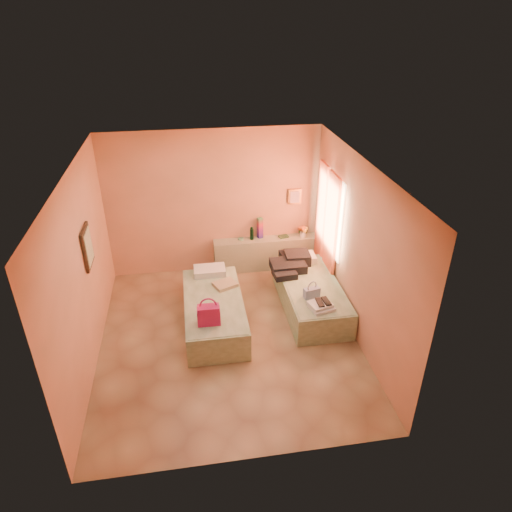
# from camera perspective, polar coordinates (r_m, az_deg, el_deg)

# --- Properties ---
(ground) EXTENTS (4.50, 4.50, 0.00)m
(ground) POSITION_cam_1_polar(r_m,az_deg,el_deg) (7.43, -3.43, -10.16)
(ground) COLOR #9F8A5F
(ground) RESTS_ON ground
(room_walls) EXTENTS (4.02, 4.51, 2.81)m
(room_walls) POSITION_cam_1_polar(r_m,az_deg,el_deg) (6.98, -2.68, 4.44)
(room_walls) COLOR tan
(room_walls) RESTS_ON ground
(headboard_ledge) EXTENTS (2.05, 0.30, 0.65)m
(headboard_ledge) POSITION_cam_1_polar(r_m,az_deg,el_deg) (9.09, 1.21, 0.34)
(headboard_ledge) COLOR gray
(headboard_ledge) RESTS_ON ground
(bed_left) EXTENTS (0.90, 2.00, 0.50)m
(bed_left) POSITION_cam_1_polar(r_m,az_deg,el_deg) (7.58, -5.27, -6.93)
(bed_left) COLOR #A9C19B
(bed_left) RESTS_ON ground
(bed_right) EXTENTS (0.90, 2.00, 0.50)m
(bed_right) POSITION_cam_1_polar(r_m,az_deg,el_deg) (7.99, 6.84, -4.96)
(bed_right) COLOR #A9C19B
(bed_right) RESTS_ON ground
(water_bottle) EXTENTS (0.08, 0.08, 0.26)m
(water_bottle) POSITION_cam_1_polar(r_m,az_deg,el_deg) (8.86, -0.53, 2.82)
(water_bottle) COLOR #14381D
(water_bottle) RESTS_ON headboard_ledge
(rainbow_box) EXTENTS (0.12, 0.12, 0.42)m
(rainbow_box) POSITION_cam_1_polar(r_m,az_deg,el_deg) (8.90, 0.50, 3.53)
(rainbow_box) COLOR #A61450
(rainbow_box) RESTS_ON headboard_ledge
(small_dish) EXTENTS (0.16, 0.16, 0.03)m
(small_dish) POSITION_cam_1_polar(r_m,az_deg,el_deg) (8.91, -1.92, 2.15)
(small_dish) COLOR #4D8E6F
(small_dish) RESTS_ON headboard_ledge
(green_book) EXTENTS (0.20, 0.17, 0.03)m
(green_book) POSITION_cam_1_polar(r_m,az_deg,el_deg) (9.01, 3.47, 2.45)
(green_book) COLOR #27492A
(green_book) RESTS_ON headboard_ledge
(flower_vase) EXTENTS (0.25, 0.25, 0.27)m
(flower_vase) POSITION_cam_1_polar(r_m,az_deg,el_deg) (9.02, 5.90, 3.20)
(flower_vase) COLOR white
(flower_vase) RESTS_ON headboard_ledge
(magenta_handbag) EXTENTS (0.34, 0.20, 0.32)m
(magenta_handbag) POSITION_cam_1_polar(r_m,az_deg,el_deg) (6.83, -5.94, -7.26)
(magenta_handbag) COLOR #A61450
(magenta_handbag) RESTS_ON bed_left
(khaki_garment) EXTENTS (0.45, 0.41, 0.06)m
(khaki_garment) POSITION_cam_1_polar(r_m,az_deg,el_deg) (7.73, -3.89, -3.57)
(khaki_garment) COLOR tan
(khaki_garment) RESTS_ON bed_left
(clothes_pile) EXTENTS (0.68, 0.68, 0.20)m
(clothes_pile) POSITION_cam_1_polar(r_m,az_deg,el_deg) (8.18, 4.41, -1.06)
(clothes_pile) COLOR black
(clothes_pile) RESTS_ON bed_right
(blue_handbag) EXTENTS (0.28, 0.16, 0.17)m
(blue_handbag) POSITION_cam_1_polar(r_m,az_deg,el_deg) (7.46, 6.97, -4.58)
(blue_handbag) COLOR #3D5193
(blue_handbag) RESTS_ON bed_right
(towel_stack) EXTENTS (0.41, 0.37, 0.10)m
(towel_stack) POSITION_cam_1_polar(r_m,az_deg,el_deg) (7.23, 8.20, -6.24)
(towel_stack) COLOR white
(towel_stack) RESTS_ON bed_right
(sandal_pair) EXTENTS (0.18, 0.24, 0.02)m
(sandal_pair) POSITION_cam_1_polar(r_m,az_deg,el_deg) (7.22, 8.41, -5.71)
(sandal_pair) COLOR black
(sandal_pair) RESTS_ON towel_stack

